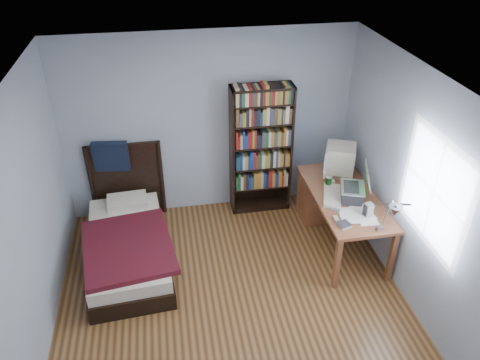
{
  "coord_description": "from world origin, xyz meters",
  "views": [
    {
      "loc": [
        -0.56,
        -3.47,
        3.88
      ],
      "look_at": [
        0.21,
        0.96,
        1.08
      ],
      "focal_mm": 35.0,
      "sensor_mm": 36.0,
      "label": 1
    }
  ],
  "objects_px": {
    "crt_monitor": "(339,159)",
    "bed": "(128,240)",
    "bookshelf": "(261,150)",
    "desk": "(330,197)",
    "laptop": "(354,191)",
    "soda_can": "(328,182)",
    "keyboard": "(332,196)",
    "desk_lamp": "(393,212)",
    "speaker": "(369,210)"
  },
  "relations": [
    {
      "from": "desk",
      "to": "bookshelf",
      "type": "distance_m",
      "value": 1.11
    },
    {
      "from": "soda_can",
      "to": "bookshelf",
      "type": "xyz_separation_m",
      "value": [
        -0.7,
        0.76,
        0.11
      ]
    },
    {
      "from": "crt_monitor",
      "to": "bed",
      "type": "height_order",
      "value": "same"
    },
    {
      "from": "keyboard",
      "to": "bed",
      "type": "relative_size",
      "value": 0.25
    },
    {
      "from": "desk_lamp",
      "to": "bed",
      "type": "xyz_separation_m",
      "value": [
        -2.64,
        1.3,
        -1.01
      ]
    },
    {
      "from": "crt_monitor",
      "to": "desk_lamp",
      "type": "xyz_separation_m",
      "value": [
        -0.07,
        -1.58,
        0.29
      ]
    },
    {
      "from": "desk_lamp",
      "to": "soda_can",
      "type": "distance_m",
      "value": 1.43
    },
    {
      "from": "desk",
      "to": "bed",
      "type": "distance_m",
      "value": 2.66
    },
    {
      "from": "speaker",
      "to": "bed",
      "type": "height_order",
      "value": "bed"
    },
    {
      "from": "laptop",
      "to": "keyboard",
      "type": "xyz_separation_m",
      "value": [
        -0.22,
        0.1,
        -0.1
      ]
    },
    {
      "from": "laptop",
      "to": "bed",
      "type": "height_order",
      "value": "laptop"
    },
    {
      "from": "laptop",
      "to": "speaker",
      "type": "bearing_deg",
      "value": -82.43
    },
    {
      "from": "desk",
      "to": "bed",
      "type": "xyz_separation_m",
      "value": [
        -2.65,
        -0.25,
        -0.16
      ]
    },
    {
      "from": "desk_lamp",
      "to": "bookshelf",
      "type": "bearing_deg",
      "value": 111.62
    },
    {
      "from": "desk",
      "to": "bookshelf",
      "type": "relative_size",
      "value": 0.88
    },
    {
      "from": "desk",
      "to": "crt_monitor",
      "type": "relative_size",
      "value": 3.2
    },
    {
      "from": "speaker",
      "to": "bed",
      "type": "relative_size",
      "value": 0.08
    },
    {
      "from": "desk_lamp",
      "to": "speaker",
      "type": "xyz_separation_m",
      "value": [
        0.11,
        0.67,
        -0.46
      ]
    },
    {
      "from": "crt_monitor",
      "to": "bed",
      "type": "bearing_deg",
      "value": -174.18
    },
    {
      "from": "desk",
      "to": "bed",
      "type": "bearing_deg",
      "value": -174.55
    },
    {
      "from": "laptop",
      "to": "keyboard",
      "type": "distance_m",
      "value": 0.26
    },
    {
      "from": "desk",
      "to": "laptop",
      "type": "distance_m",
      "value": 0.7
    },
    {
      "from": "bookshelf",
      "to": "keyboard",
      "type": "bearing_deg",
      "value": -55.73
    },
    {
      "from": "soda_can",
      "to": "desk_lamp",
      "type": "bearing_deg",
      "value": -84.39
    },
    {
      "from": "bed",
      "to": "crt_monitor",
      "type": "bearing_deg",
      "value": 5.82
    },
    {
      "from": "soda_can",
      "to": "bookshelf",
      "type": "height_order",
      "value": "bookshelf"
    },
    {
      "from": "laptop",
      "to": "desk",
      "type": "bearing_deg",
      "value": 96.24
    },
    {
      "from": "crt_monitor",
      "to": "speaker",
      "type": "relative_size",
      "value": 3.06
    },
    {
      "from": "desk_lamp",
      "to": "bed",
      "type": "distance_m",
      "value": 3.11
    },
    {
      "from": "desk_lamp",
      "to": "desk",
      "type": "bearing_deg",
      "value": 89.82
    },
    {
      "from": "desk",
      "to": "keyboard",
      "type": "xyz_separation_m",
      "value": [
        -0.16,
        -0.44,
        0.33
      ]
    },
    {
      "from": "crt_monitor",
      "to": "bed",
      "type": "xyz_separation_m",
      "value": [
        -2.71,
        -0.28,
        -0.71
      ]
    },
    {
      "from": "desk",
      "to": "bookshelf",
      "type": "bearing_deg",
      "value": 147.08
    },
    {
      "from": "laptop",
      "to": "bed",
      "type": "xyz_separation_m",
      "value": [
        -2.71,
        0.29,
        -0.59
      ]
    },
    {
      "from": "crt_monitor",
      "to": "keyboard",
      "type": "relative_size",
      "value": 0.98
    },
    {
      "from": "crt_monitor",
      "to": "bookshelf",
      "type": "bearing_deg",
      "value": 150.17
    },
    {
      "from": "desk_lamp",
      "to": "speaker",
      "type": "relative_size",
      "value": 4.11
    },
    {
      "from": "crt_monitor",
      "to": "desk_lamp",
      "type": "bearing_deg",
      "value": -92.58
    },
    {
      "from": "crt_monitor",
      "to": "bookshelf",
      "type": "distance_m",
      "value": 1.04
    },
    {
      "from": "desk",
      "to": "laptop",
      "type": "height_order",
      "value": "laptop"
    },
    {
      "from": "crt_monitor",
      "to": "keyboard",
      "type": "bearing_deg",
      "value": -116.15
    },
    {
      "from": "crt_monitor",
      "to": "laptop",
      "type": "bearing_deg",
      "value": -90.71
    },
    {
      "from": "desk",
      "to": "soda_can",
      "type": "height_order",
      "value": "soda_can"
    },
    {
      "from": "desk_lamp",
      "to": "soda_can",
      "type": "height_order",
      "value": "desk_lamp"
    },
    {
      "from": "laptop",
      "to": "speaker",
      "type": "height_order",
      "value": "laptop"
    },
    {
      "from": "crt_monitor",
      "to": "laptop",
      "type": "xyz_separation_m",
      "value": [
        -0.01,
        -0.57,
        -0.13
      ]
    },
    {
      "from": "speaker",
      "to": "bed",
      "type": "distance_m",
      "value": 2.88
    },
    {
      "from": "crt_monitor",
      "to": "speaker",
      "type": "height_order",
      "value": "crt_monitor"
    },
    {
      "from": "desk",
      "to": "speaker",
      "type": "height_order",
      "value": "speaker"
    },
    {
      "from": "crt_monitor",
      "to": "bookshelf",
      "type": "height_order",
      "value": "bookshelf"
    }
  ]
}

